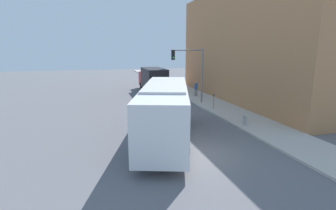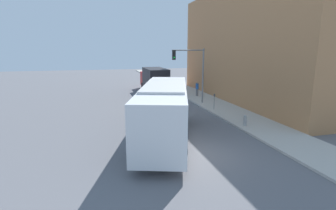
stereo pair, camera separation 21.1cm
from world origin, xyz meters
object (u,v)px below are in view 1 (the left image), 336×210
object	(u,v)px
fire_hydrant	(245,120)
pedestrian_near_corner	(196,89)
traffic_light_pole	(192,66)
city_bus	(165,108)
parking_meter	(214,99)
delivery_truck	(153,79)

from	to	relation	value
fire_hydrant	pedestrian_near_corner	size ratio (longest dim) A/B	0.46
pedestrian_near_corner	traffic_light_pole	bearing A→B (deg)	-117.87
traffic_light_pole	pedestrian_near_corner	distance (m)	5.09
city_bus	traffic_light_pole	world-z (taller)	traffic_light_pole
traffic_light_pole	parking_meter	distance (m)	4.24
delivery_truck	traffic_light_pole	bearing A→B (deg)	-76.73
city_bus	traffic_light_pole	size ratio (longest dim) A/B	2.02
parking_meter	fire_hydrant	bearing A→B (deg)	-90.00
fire_hydrant	traffic_light_pole	xyz separation A→B (m)	(-0.97, 8.31, 3.28)
delivery_truck	parking_meter	xyz separation A→B (m)	(3.01, -11.77, -0.59)
traffic_light_pole	pedestrian_near_corner	world-z (taller)	traffic_light_pole
city_bus	fire_hydrant	xyz separation A→B (m)	(6.08, 0.97, -1.45)
delivery_truck	traffic_light_pole	size ratio (longest dim) A/B	1.49
delivery_truck	traffic_light_pole	distance (m)	9.15
delivery_truck	parking_meter	distance (m)	12.17
traffic_light_pole	parking_meter	world-z (taller)	traffic_light_pole
traffic_light_pole	parking_meter	bearing A→B (deg)	-72.74
delivery_truck	parking_meter	bearing A→B (deg)	-75.66
delivery_truck	parking_meter	size ratio (longest dim) A/B	5.67
fire_hydrant	pedestrian_near_corner	xyz separation A→B (m)	(1.01, 12.05, 0.45)
city_bus	delivery_truck	size ratio (longest dim) A/B	1.36
fire_hydrant	pedestrian_near_corner	distance (m)	12.10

